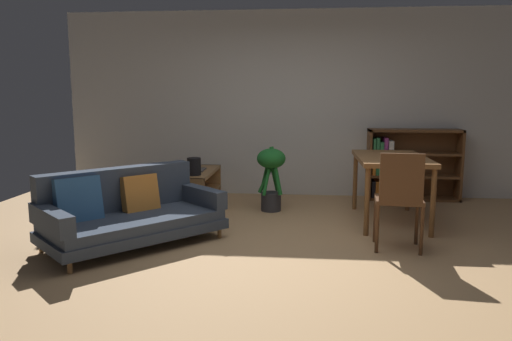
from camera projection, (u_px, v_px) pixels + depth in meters
The scene contains 10 objects.
ground_plane at pixel (288, 250), 4.75m from camera, with size 8.16×8.16×0.00m, color tan.
back_wall_panel at pixel (295, 104), 7.20m from camera, with size 6.80×0.10×2.70m, color silver.
fabric_couch at pixel (127, 211), 4.92m from camera, with size 1.81×1.84×0.74m.
media_console at pixel (198, 190), 6.43m from camera, with size 0.42×1.19×0.50m.
open_laptop at pixel (192, 169), 6.44m from camera, with size 0.39×0.30×0.08m.
desk_speaker at pixel (194, 166), 6.04m from camera, with size 0.17×0.17×0.22m.
potted_floor_plant at pixel (271, 172), 6.27m from camera, with size 0.37×0.41×0.84m.
dining_table at pixel (391, 163), 5.69m from camera, with size 0.78×1.32×0.78m.
dining_chair_near at pixel (400, 195), 4.64m from camera, with size 0.47×0.42×0.96m.
bookshelf at pixel (407, 164), 6.99m from camera, with size 1.29×0.33×1.01m.
Camera 1 is at (0.14, -4.59, 1.50)m, focal length 34.27 mm.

